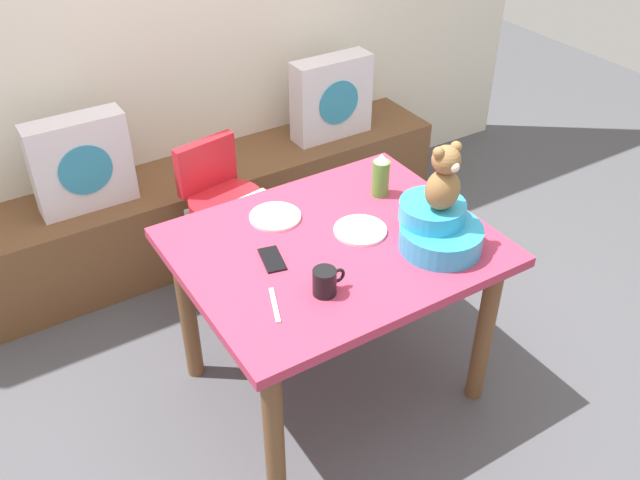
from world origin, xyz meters
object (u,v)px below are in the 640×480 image
object	(u,v)px
pillow_floral_left	(81,163)
dinner_plate_near	(360,230)
teddy_bear	(444,179)
highchair	(225,204)
coffee_mug	(325,282)
cell_phone	(272,259)
infant_seat_teal	(438,229)
pillow_floral_right	(331,98)
ketchup_bottle	(381,176)
dinner_plate_far	(275,217)
dining_table	(334,267)

from	to	relation	value
pillow_floral_left	dinner_plate_near	bearing A→B (deg)	-58.60
pillow_floral_left	teddy_bear	bearing A→B (deg)	-56.93
highchair	coffee_mug	world-z (taller)	coffee_mug
teddy_bear	cell_phone	world-z (taller)	teddy_bear
highchair	infant_seat_teal	size ratio (longest dim) A/B	2.39
pillow_floral_right	teddy_bear	xyz separation A→B (m)	(-0.44, -1.39, 0.34)
pillow_floral_right	ketchup_bottle	size ratio (longest dim) A/B	2.38
coffee_mug	teddy_bear	bearing A→B (deg)	1.83
highchair	teddy_bear	xyz separation A→B (m)	(0.40, -0.98, 0.50)
pillow_floral_right	cell_phone	xyz separation A→B (m)	(-0.99, -1.16, 0.06)
ketchup_bottle	cell_phone	distance (m)	0.61
infant_seat_teal	cell_phone	world-z (taller)	infant_seat_teal
pillow_floral_left	ketchup_bottle	xyz separation A→B (m)	(0.93, -1.00, 0.15)
cell_phone	infant_seat_teal	bearing A→B (deg)	169.92
teddy_bear	ketchup_bottle	distance (m)	0.44
infant_seat_teal	ketchup_bottle	world-z (taller)	ketchup_bottle
teddy_bear	infant_seat_teal	bearing A→B (deg)	90.00
dinner_plate_near	teddy_bear	bearing A→B (deg)	-48.83
teddy_bear	dinner_plate_near	distance (m)	0.39
coffee_mug	pillow_floral_right	bearing A→B (deg)	56.65
pillow_floral_right	dinner_plate_far	size ratio (longest dim) A/B	2.20
pillow_floral_left	infant_seat_teal	world-z (taller)	same
pillow_floral_right	pillow_floral_left	bearing A→B (deg)	180.00
dinner_plate_far	dining_table	bearing A→B (deg)	-67.34
pillow_floral_right	highchair	size ratio (longest dim) A/B	0.56
dining_table	ketchup_bottle	xyz separation A→B (m)	(0.34, 0.18, 0.20)
pillow_floral_right	highchair	world-z (taller)	pillow_floral_right
pillow_floral_right	infant_seat_teal	bearing A→B (deg)	-107.51
pillow_floral_right	highchair	distance (m)	0.95
dining_table	cell_phone	world-z (taller)	cell_phone
teddy_bear	dining_table	bearing A→B (deg)	146.03
pillow_floral_right	ketchup_bottle	xyz separation A→B (m)	(-0.41, -1.00, 0.15)
dining_table	teddy_bear	size ratio (longest dim) A/B	4.48
dinner_plate_far	dinner_plate_near	bearing A→B (deg)	-47.60
teddy_bear	coffee_mug	distance (m)	0.54
highchair	dinner_plate_near	distance (m)	0.82
pillow_floral_left	coffee_mug	bearing A→B (deg)	-73.43
coffee_mug	dinner_plate_near	distance (m)	0.38
teddy_bear	cell_phone	xyz separation A→B (m)	(-0.55, 0.23, -0.27)
teddy_bear	cell_phone	size ratio (longest dim) A/B	1.74
infant_seat_teal	teddy_bear	world-z (taller)	teddy_bear
dining_table	infant_seat_teal	world-z (taller)	infant_seat_teal
pillow_floral_right	teddy_bear	world-z (taller)	teddy_bear
pillow_floral_right	dining_table	size ratio (longest dim) A/B	0.39
pillow_floral_left	dining_table	xyz separation A→B (m)	(0.60, -1.18, -0.05)
cell_phone	teddy_bear	bearing A→B (deg)	169.88
infant_seat_teal	dinner_plate_far	world-z (taller)	infant_seat_teal
cell_phone	pillow_floral_right	bearing A→B (deg)	-117.70
pillow_floral_right	cell_phone	distance (m)	1.52
cell_phone	dinner_plate_near	bearing A→B (deg)	-170.22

